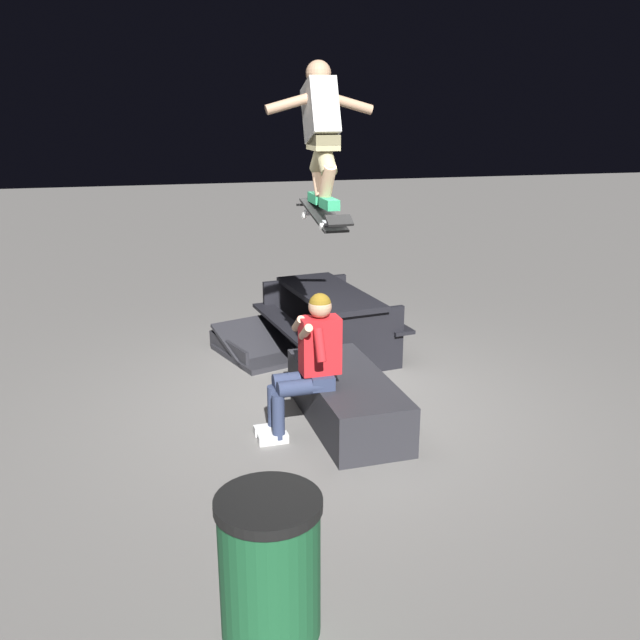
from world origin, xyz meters
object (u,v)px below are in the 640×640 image
Objects in this scene: person_sitting_on_ledge at (308,359)px; skater_airborne at (321,127)px; picnic_table_back at (329,312)px; kicker_ramp at (262,349)px; trash_bin at (270,566)px; skateboard at (323,215)px; ledge_box_main at (347,399)px.

person_sitting_on_ledge is 1.93m from skater_airborne.
skater_airborne is at bearing 163.74° from picnic_table_back.
trash_bin is (-4.40, 0.64, 0.35)m from kicker_ramp.
skater_airborne is at bearing -61.67° from person_sitting_on_ledge.
ledge_box_main is at bearing -61.36° from skateboard.
kicker_ramp is at bearing 6.34° from skater_airborne.
skater_airborne is (0.06, 0.00, 0.69)m from skateboard.
picnic_table_back is 2.26× the size of trash_bin.
picnic_table_back is at bearing -18.34° from trash_bin.
ledge_box_main is 1.90m from picnic_table_back.
skater_airborne reaches higher than ledge_box_main.
trash_bin is (-4.31, 1.43, -0.08)m from picnic_table_back.
kicker_ramp is 0.67× the size of picnic_table_back.
skateboard is at bearing -173.77° from kicker_ramp.
skater_airborne reaches higher than kicker_ramp.
picnic_table_back is (1.94, -0.56, -2.13)m from skater_airborne.
trash_bin is at bearing 162.31° from person_sitting_on_ledge.
picnic_table_back is at bearing -96.10° from kicker_ramp.
skateboard reaches higher than ledge_box_main.
ledge_box_main is 1.50× the size of skater_airborne.
ledge_box_main is at bearing -68.36° from person_sitting_on_ledge.
skater_airborne is at bearing 108.10° from ledge_box_main.
skateboard is at bearing -20.49° from trash_bin.
picnic_table_back is at bearing -15.77° from skateboard.
trash_bin is (-2.37, 0.86, -2.21)m from skater_airborne.
kicker_ramp is at bearing 14.15° from ledge_box_main.
ledge_box_main is 0.89× the size of picnic_table_back.
ledge_box_main is 1.31× the size of person_sitting_on_ledge.
skater_airborne reaches higher than skateboard.
skateboard is (0.01, -0.13, 1.24)m from person_sitting_on_ledge.
person_sitting_on_ledge reaches higher than ledge_box_main.
skateboard is at bearing -84.33° from person_sitting_on_ledge.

